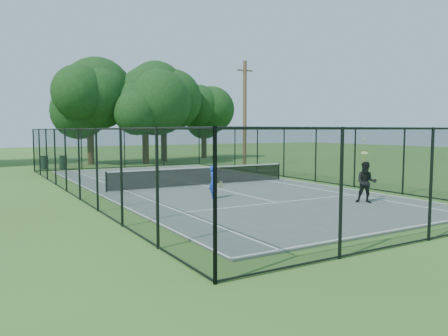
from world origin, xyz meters
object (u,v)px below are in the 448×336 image
tennis_net (202,175)px  player_black (366,182)px  utility_pole (245,113)px  player_blue (213,182)px  trash_bin_right (63,162)px  trash_bin_left (44,163)px

tennis_net → player_black: 8.72m
utility_pole → player_black: size_ratio=3.29×
utility_pole → player_blue: bearing=-127.6°
trash_bin_right → player_black: player_black is taller
trash_bin_left → player_black: 24.32m
player_blue → trash_bin_right: bearing=98.5°
trash_bin_right → utility_pole: utility_pole is taller
trash_bin_left → player_black: bearing=-69.2°
trash_bin_left → trash_bin_right: (1.25, -0.43, 0.00)m
player_blue → utility_pole: bearing=52.4°
player_blue → tennis_net: bearing=68.6°
trash_bin_left → utility_pole: utility_pole is taller
trash_bin_right → player_blue: bearing=-81.5°
trash_bin_right → player_black: (7.38, -22.30, 0.36)m
trash_bin_left → player_blue: 19.10m
tennis_net → trash_bin_left: 15.60m
tennis_net → player_black: size_ratio=3.99×
trash_bin_left → player_blue: size_ratio=0.74×
tennis_net → player_black: player_black is taller
tennis_net → player_blue: bearing=-111.4°
utility_pole → player_black: bearing=-107.7°
utility_pole → player_blue: size_ratio=6.03×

